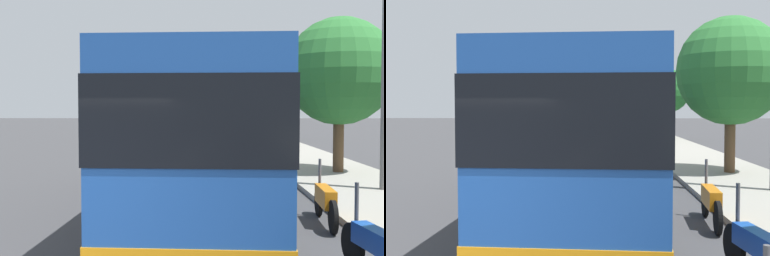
% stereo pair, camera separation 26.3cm
% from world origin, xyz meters
% --- Properties ---
extents(sidewalk_curb, '(110.00, 3.60, 0.14)m').
position_xyz_m(sidewalk_curb, '(10.00, -6.44, 0.07)').
color(sidewalk_curb, gray).
rests_on(sidewalk_curb, ground).
extents(lane_divider_line, '(110.00, 0.16, 0.01)m').
position_xyz_m(lane_divider_line, '(10.00, 0.00, 0.00)').
color(lane_divider_line, silver).
rests_on(lane_divider_line, ground).
extents(coach_bus, '(11.06, 3.08, 3.26)m').
position_xyz_m(coach_bus, '(7.39, -1.86, 1.85)').
color(coach_bus, '#1E4C9E').
rests_on(coach_bus, ground).
extents(motorcycle_mid_row, '(2.12, 0.39, 1.27)m').
position_xyz_m(motorcycle_mid_row, '(2.72, -4.17, 0.47)').
color(motorcycle_mid_row, black).
rests_on(motorcycle_mid_row, ground).
extents(motorcycle_far_end, '(2.17, 0.32, 1.27)m').
position_xyz_m(motorcycle_far_end, '(5.98, -4.32, 0.48)').
color(motorcycle_far_end, black).
rests_on(motorcycle_far_end, ground).
extents(car_ahead_same_lane, '(4.73, 2.03, 1.46)m').
position_xyz_m(car_ahead_same_lane, '(33.37, 2.43, 0.69)').
color(car_ahead_same_lane, silver).
rests_on(car_ahead_same_lane, ground).
extents(car_side_street, '(4.06, 1.94, 1.44)m').
position_xyz_m(car_side_street, '(38.54, -1.49, 0.69)').
color(car_side_street, navy).
rests_on(car_side_street, ground).
extents(car_far_distant, '(4.63, 2.01, 1.56)m').
position_xyz_m(car_far_distant, '(52.54, 1.73, 0.74)').
color(car_far_distant, gold).
rests_on(car_far_distant, ground).
extents(roadside_tree_mid_block, '(3.75, 3.75, 5.53)m').
position_xyz_m(roadside_tree_mid_block, '(13.01, -6.60, 3.64)').
color(roadside_tree_mid_block, brown).
rests_on(roadside_tree_mid_block, ground).
extents(roadside_tree_far_block, '(3.14, 3.14, 5.20)m').
position_xyz_m(roadside_tree_far_block, '(31.16, -7.08, 3.61)').
color(roadside_tree_far_block, brown).
rests_on(roadside_tree_far_block, ground).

